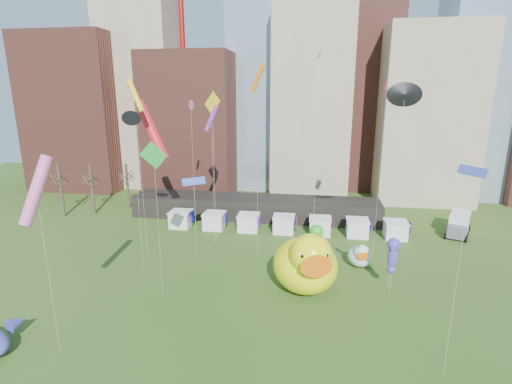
% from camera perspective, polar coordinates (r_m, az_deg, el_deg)
% --- Properties ---
extents(skyline, '(101.00, 23.00, 68.00)m').
position_cam_1_polar(skyline, '(76.02, 6.97, 16.26)').
color(skyline, brown).
rests_on(skyline, ground).
extents(pavilion, '(38.00, 6.00, 3.20)m').
position_cam_1_polar(pavilion, '(60.13, -0.15, -2.30)').
color(pavilion, black).
rests_on(pavilion, ground).
extents(vendor_tents, '(33.24, 2.80, 2.40)m').
position_cam_1_polar(vendor_tents, '(54.07, 4.16, -4.85)').
color(vendor_tents, white).
rests_on(vendor_tents, ground).
extents(bare_trees, '(8.44, 6.44, 8.50)m').
position_cam_1_polar(bare_trees, '(67.20, -23.00, 0.45)').
color(bare_trees, '#382B21').
rests_on(bare_trees, ground).
extents(big_duck, '(7.84, 9.32, 6.66)m').
position_cam_1_polar(big_duck, '(38.09, 7.46, -10.38)').
color(big_duck, '#FEFF0D').
rests_on(big_duck, ground).
extents(small_duck, '(2.83, 3.76, 2.87)m').
position_cam_1_polar(small_duck, '(45.20, 15.19, -9.07)').
color(small_duck, white).
rests_on(small_duck, ground).
extents(seahorse_green, '(1.79, 1.99, 6.78)m').
position_cam_1_polar(seahorse_green, '(37.94, 8.77, -7.19)').
color(seahorse_green, silver).
rests_on(seahorse_green, ground).
extents(seahorse_purple, '(1.50, 1.74, 5.65)m').
position_cam_1_polar(seahorse_purple, '(39.58, 19.65, -8.50)').
color(seahorse_purple, silver).
rests_on(seahorse_purple, ground).
extents(box_truck, '(4.71, 6.88, 2.76)m').
position_cam_1_polar(box_truck, '(60.31, 27.85, -4.18)').
color(box_truck, white).
rests_on(box_truck, ground).
extents(kite_0, '(4.38, 2.00, 18.21)m').
position_cam_1_polar(kite_0, '(47.81, -15.16, 8.74)').
color(kite_0, silver).
rests_on(kite_0, ground).
extents(kite_1, '(0.20, 1.31, 18.11)m').
position_cam_1_polar(kite_1, '(50.93, -9.64, 12.42)').
color(kite_1, silver).
rests_on(kite_1, ground).
extents(kite_2, '(2.16, 0.53, 19.91)m').
position_cam_1_polar(kite_2, '(37.54, 21.20, 13.26)').
color(kite_2, silver).
rests_on(kite_2, ground).
extents(kite_3, '(0.41, 2.06, 22.77)m').
position_cam_1_polar(kite_3, '(36.82, 9.48, 19.07)').
color(kite_3, silver).
rests_on(kite_3, ground).
extents(kite_4, '(2.17, 1.17, 20.47)m').
position_cam_1_polar(kite_4, '(44.87, -17.44, 13.43)').
color(kite_4, silver).
rests_on(kite_4, ground).
extents(kite_5, '(2.44, 2.09, 9.57)m').
position_cam_1_polar(kite_5, '(44.73, -9.20, 1.53)').
color(kite_5, silver).
rests_on(kite_5, ground).
extents(kite_6, '(1.80, 0.87, 21.98)m').
position_cam_1_polar(kite_6, '(41.76, 0.24, 16.48)').
color(kite_6, silver).
rests_on(kite_6, ground).
extents(kite_7, '(1.88, 0.63, 17.62)m').
position_cam_1_polar(kite_7, '(47.14, -6.60, 10.78)').
color(kite_7, silver).
rests_on(kite_7, ground).
extents(kite_8, '(0.71, 2.17, 20.46)m').
position_cam_1_polar(kite_8, '(44.94, 18.71, 13.43)').
color(kite_8, silver).
rests_on(kite_8, ground).
extents(kite_9, '(2.02, 2.79, 15.05)m').
position_cam_1_polar(kite_9, '(29.52, -29.79, 0.22)').
color(kite_9, silver).
rests_on(kite_9, ground).
extents(kite_10, '(1.51, 0.36, 17.25)m').
position_cam_1_polar(kite_10, '(41.65, -17.94, 10.26)').
color(kite_10, silver).
rests_on(kite_10, ground).
extents(kite_11, '(1.79, 1.87, 14.90)m').
position_cam_1_polar(kite_11, '(35.42, -14.90, 4.89)').
color(kite_11, silver).
rests_on(kite_11, ground).
extents(kite_12, '(2.36, 1.46, 19.20)m').
position_cam_1_polar(kite_12, '(47.83, -6.47, 12.59)').
color(kite_12, silver).
rests_on(kite_12, ground).
extents(kite_13, '(1.26, 1.72, 14.75)m').
position_cam_1_polar(kite_13, '(26.47, 29.37, 2.28)').
color(kite_13, silver).
rests_on(kite_13, ground).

